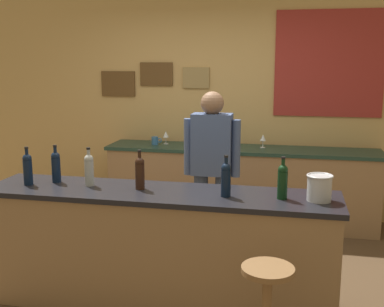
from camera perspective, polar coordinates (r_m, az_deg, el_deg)
name	(u,v)px	position (r m, az deg, el deg)	size (l,w,h in m)	color
ground_plane	(172,281)	(4.34, -2.34, -14.86)	(10.00, 10.00, 0.00)	#4C3823
back_wall	(215,100)	(5.90, 2.78, 6.39)	(6.00, 0.09, 2.80)	tan
bar_counter	(159,248)	(3.79, -3.92, -11.16)	(2.71, 0.60, 0.92)	olive
side_counter	(240,186)	(5.64, 5.77, -3.81)	(3.13, 0.56, 0.90)	olive
bartender	(212,166)	(4.40, 2.36, -1.52)	(0.52, 0.21, 1.62)	#384766
bar_stool	(267,301)	(3.07, 8.88, -16.93)	(0.32, 0.32, 0.68)	brown
wine_bottle_a	(28,168)	(4.00, -18.95, -1.64)	(0.07, 0.07, 0.31)	black
wine_bottle_b	(56,166)	(4.02, -15.86, -1.40)	(0.07, 0.07, 0.31)	black
wine_bottle_c	(89,169)	(3.85, -12.13, -1.78)	(0.07, 0.07, 0.31)	#999E99
wine_bottle_d	(140,172)	(3.68, -6.22, -2.17)	(0.07, 0.07, 0.31)	black
wine_bottle_e	(226,178)	(3.47, 4.05, -2.95)	(0.07, 0.07, 0.31)	black
wine_bottle_f	(283,180)	(3.47, 10.71, -3.14)	(0.07, 0.07, 0.31)	black
ice_bucket	(319,187)	(3.49, 14.90, -3.88)	(0.19, 0.19, 0.19)	#B7BABF
wine_glass_a	(166,135)	(5.77, -3.13, 2.24)	(0.07, 0.07, 0.16)	silver
wine_glass_b	(263,138)	(5.57, 8.43, 1.81)	(0.07, 0.07, 0.16)	silver
coffee_mug	(155,141)	(5.74, -4.40, 1.54)	(0.13, 0.08, 0.09)	#336699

